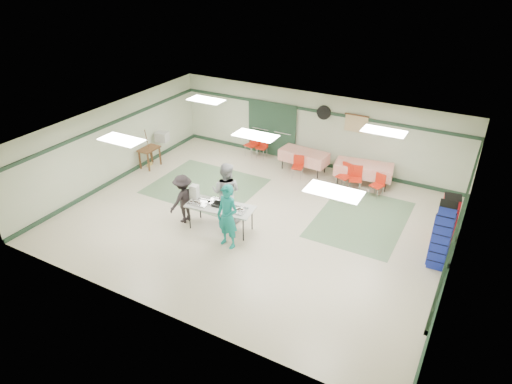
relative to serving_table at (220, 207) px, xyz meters
The scene contains 42 objects.
floor 1.35m from the serving_table, 57.75° to the left, with size 11.00×11.00×0.00m, color beige.
ceiling 2.29m from the serving_table, 57.75° to the left, with size 11.00×11.00×0.00m, color silver.
wall_back 5.54m from the serving_table, 83.63° to the left, with size 11.00×11.00×0.00m, color beige.
wall_front 3.64m from the serving_table, 80.20° to the right, with size 11.00×11.00×0.00m, color beige.
wall_left 5.02m from the serving_table, 168.81° to the left, with size 9.00×9.00×0.00m, color beige.
wall_right 6.22m from the serving_table, ahead, with size 9.00×9.00×0.00m, color beige.
trim_back 5.63m from the serving_table, 83.60° to the left, with size 11.00×0.06×0.10m, color #1E3726.
baseboard_back 5.51m from the serving_table, 83.60° to the left, with size 11.00×0.06×0.12m, color #1E3726.
trim_left 5.13m from the serving_table, 168.75° to the left, with size 9.00×0.06×0.10m, color #1E3726.
baseboard_left 5.00m from the serving_table, 168.75° to the left, with size 9.00×0.06×0.12m, color #1E3726.
trim_right 6.30m from the serving_table, ahead, with size 9.00×0.06×0.10m, color #1E3726.
baseboard_right 6.19m from the serving_table, ahead, with size 9.00×0.06×0.12m, color #1E3726.
green_patch_a 2.82m from the serving_table, 133.86° to the left, with size 3.50×3.00×0.01m, color #607C5B.
green_patch_b 4.27m from the serving_table, 35.88° to the left, with size 2.50×3.50×0.01m, color #607C5B.
double_door_left 5.65m from the serving_table, 106.39° to the left, with size 0.90×0.06×2.10m, color #959795.
double_door_right 5.45m from the serving_table, 96.75° to the left, with size 0.90×0.06×2.10m, color #959795.
door_frame 5.51m from the serving_table, 101.74° to the left, with size 2.00×0.03×2.15m, color #1E3726.
wall_fan 5.64m from the serving_table, 80.45° to the left, with size 0.50×0.50×0.10m, color black.
scroll_banner 5.91m from the serving_table, 68.68° to the left, with size 0.80×0.02×0.60m, color #D9C688.
serving_table is the anchor object (origin of this frame).
sheet_tray_right 0.51m from the serving_table, ahead, with size 0.57×0.43×0.02m, color silver.
sheet_tray_mid 0.22m from the serving_table, 145.13° to the left, with size 0.54×0.41×0.02m, color silver.
sheet_tray_left 0.65m from the serving_table, 166.69° to the right, with size 0.57×0.43×0.02m, color silver.
baking_pan 0.08m from the serving_table, 91.02° to the left, with size 0.44×0.28×0.08m, color black.
foam_box_stack 0.93m from the serving_table, behind, with size 0.23×0.21×0.42m, color white.
volunteer_teal 0.88m from the serving_table, 43.70° to the right, with size 0.67×0.44×1.84m, color #13847D.
volunteer_grey 0.57m from the serving_table, 103.13° to the left, with size 0.90×0.70×1.85m, color gray.
volunteer_dark 1.19m from the serving_table, behind, with size 0.97×0.56×1.50m, color black.
dining_table_a 5.44m from the serving_table, 59.70° to the left, with size 2.02×1.14×0.77m.
dining_table_b 4.73m from the serving_table, 83.42° to the left, with size 1.78×0.90×0.77m.
chair_a 4.91m from the serving_table, 57.27° to the left, with size 0.51×0.51×0.88m.
chair_b 4.73m from the serving_table, 60.84° to the left, with size 0.52×0.52×0.90m.
chair_c 5.36m from the serving_table, 50.21° to the left, with size 0.47×0.47×0.79m.
chair_d 4.16m from the serving_table, 82.06° to the left, with size 0.45×0.45×0.81m.
chair_loose_a 5.22m from the serving_table, 104.78° to the left, with size 0.39×0.39×0.81m.
chair_loose_b 5.27m from the serving_table, 109.11° to the left, with size 0.50×0.50×0.92m.
crate_stack_blue_a 5.89m from the serving_table, 11.76° to the left, with size 0.41×0.41×1.85m, color #1A2DA1.
crate_stack_red 6.28m from the serving_table, 23.40° to the left, with size 0.43×0.43×1.40m, color #A41017.
crate_stack_blue_b 5.90m from the serving_table, 12.31° to the left, with size 0.39×0.39×1.53m, color #1A2DA1.
printer_table 5.08m from the serving_table, 153.47° to the left, with size 0.51×0.79×0.74m.
office_printer 5.47m from the serving_table, 146.18° to the left, with size 0.44×0.38×0.35m, color #AAAAA5.
broom 5.18m from the serving_table, 153.12° to the left, with size 0.03×0.03×1.43m, color brown.
Camera 1 is at (5.63, -10.22, 7.32)m, focal length 32.00 mm.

